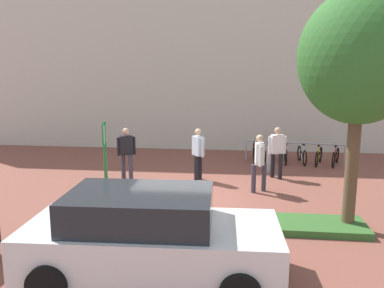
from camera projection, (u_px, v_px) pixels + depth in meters
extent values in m
plane|color=brown|center=(185.00, 199.00, 10.99)|extent=(60.00, 60.00, 0.00)
cube|color=beige|center=(207.00, 38.00, 17.56)|extent=(28.00, 1.20, 10.00)
cube|color=#336028|center=(210.00, 221.00, 9.12)|extent=(7.00, 1.10, 0.16)
cylinder|color=brown|center=(352.00, 169.00, 8.65)|extent=(0.28, 0.28, 2.78)
ellipsoid|color=#2D6628|center=(360.00, 57.00, 8.21)|extent=(2.60, 2.60, 2.86)
cylinder|color=#2D7238|center=(106.00, 172.00, 9.20)|extent=(0.08, 0.08, 2.38)
cube|color=#198C33|center=(104.00, 134.00, 9.03)|extent=(0.08, 0.36, 0.52)
cube|color=white|center=(104.00, 134.00, 9.03)|extent=(0.08, 0.30, 0.44)
torus|color=black|center=(89.00, 204.00, 9.55)|extent=(0.66, 0.11, 0.66)
torus|color=black|center=(130.00, 205.00, 9.51)|extent=(0.66, 0.11, 0.66)
cylinder|color=#1E7233|center=(109.00, 196.00, 9.49)|extent=(0.84, 0.10, 0.04)
cylinder|color=#1E7233|center=(113.00, 206.00, 9.53)|extent=(0.61, 0.08, 0.44)
cylinder|color=#1E7233|center=(101.00, 191.00, 9.47)|extent=(0.04, 0.04, 0.28)
cube|color=black|center=(101.00, 184.00, 9.44)|extent=(0.21, 0.09, 0.05)
cylinder|color=#1E7233|center=(124.00, 186.00, 9.42)|extent=(0.07, 0.42, 0.04)
cylinder|color=#99999E|center=(246.00, 150.00, 15.67)|extent=(0.06, 0.06, 0.80)
cylinder|color=#99999E|center=(344.00, 156.00, 14.72)|extent=(0.06, 0.06, 0.80)
cylinder|color=#99999E|center=(294.00, 143.00, 15.13)|extent=(3.67, 0.61, 0.06)
torus|color=black|center=(254.00, 156.00, 15.16)|extent=(0.06, 0.61, 0.61)
torus|color=black|center=(254.00, 151.00, 16.08)|extent=(0.06, 0.61, 0.61)
cylinder|color=red|center=(254.00, 148.00, 15.58)|extent=(0.04, 0.77, 0.03)
cylinder|color=red|center=(254.00, 153.00, 15.71)|extent=(0.04, 0.56, 0.40)
cylinder|color=red|center=(254.00, 146.00, 15.40)|extent=(0.03, 0.03, 0.26)
cube|color=black|center=(254.00, 143.00, 15.37)|extent=(0.08, 0.18, 0.05)
cylinder|color=red|center=(254.00, 141.00, 15.89)|extent=(0.39, 0.04, 0.04)
torus|color=black|center=(267.00, 156.00, 15.01)|extent=(0.22, 0.60, 0.61)
torus|color=black|center=(272.00, 152.00, 15.86)|extent=(0.22, 0.60, 0.61)
cylinder|color=gold|center=(270.00, 149.00, 15.40)|extent=(0.24, 0.75, 0.03)
cylinder|color=gold|center=(270.00, 154.00, 15.53)|extent=(0.18, 0.54, 0.40)
cylinder|color=gold|center=(269.00, 147.00, 15.23)|extent=(0.03, 0.03, 0.26)
cube|color=black|center=(269.00, 143.00, 15.20)|extent=(0.12, 0.20, 0.05)
cylinder|color=gold|center=(272.00, 142.00, 15.68)|extent=(0.38, 0.14, 0.04)
torus|color=black|center=(286.00, 157.00, 14.84)|extent=(0.11, 0.61, 0.61)
torus|color=black|center=(285.00, 153.00, 15.74)|extent=(0.11, 0.61, 0.61)
cylinder|color=red|center=(286.00, 150.00, 15.26)|extent=(0.10, 0.77, 0.03)
cylinder|color=red|center=(286.00, 155.00, 15.39)|extent=(0.08, 0.56, 0.40)
cylinder|color=red|center=(286.00, 148.00, 15.07)|extent=(0.03, 0.03, 0.26)
cube|color=black|center=(286.00, 144.00, 15.05)|extent=(0.09, 0.19, 0.05)
cylinder|color=red|center=(286.00, 142.00, 15.56)|extent=(0.39, 0.07, 0.04)
torus|color=black|center=(305.00, 158.00, 14.72)|extent=(0.09, 0.61, 0.61)
torus|color=black|center=(299.00, 153.00, 15.64)|extent=(0.09, 0.61, 0.61)
cylinder|color=silver|center=(302.00, 150.00, 15.15)|extent=(0.08, 0.77, 0.03)
cylinder|color=silver|center=(301.00, 156.00, 15.28)|extent=(0.07, 0.56, 0.40)
cylinder|color=silver|center=(303.00, 148.00, 14.96)|extent=(0.03, 0.03, 0.26)
cube|color=black|center=(304.00, 145.00, 14.93)|extent=(0.08, 0.19, 0.05)
cylinder|color=silver|center=(301.00, 143.00, 15.45)|extent=(0.39, 0.06, 0.04)
torus|color=black|center=(317.00, 159.00, 14.54)|extent=(0.26, 0.59, 0.61)
torus|color=black|center=(320.00, 154.00, 15.37)|extent=(0.26, 0.59, 0.61)
cylinder|color=gold|center=(319.00, 152.00, 14.92)|extent=(0.29, 0.74, 0.03)
cylinder|color=gold|center=(319.00, 157.00, 15.04)|extent=(0.22, 0.54, 0.40)
cylinder|color=gold|center=(318.00, 150.00, 14.75)|extent=(0.03, 0.03, 0.26)
cube|color=black|center=(319.00, 146.00, 14.72)|extent=(0.13, 0.20, 0.05)
cylinder|color=gold|center=(321.00, 144.00, 15.19)|extent=(0.38, 0.16, 0.04)
torus|color=black|center=(334.00, 160.00, 14.46)|extent=(0.28, 0.58, 0.61)
torus|color=black|center=(337.00, 155.00, 15.27)|extent=(0.28, 0.58, 0.61)
cylinder|color=red|center=(336.00, 152.00, 14.82)|extent=(0.31, 0.73, 0.03)
cylinder|color=red|center=(336.00, 158.00, 14.95)|extent=(0.24, 0.53, 0.40)
cylinder|color=red|center=(335.00, 150.00, 14.66)|extent=(0.03, 0.03, 0.26)
cube|color=black|center=(336.00, 146.00, 14.63)|extent=(0.14, 0.20, 0.05)
cylinder|color=red|center=(338.00, 144.00, 15.09)|extent=(0.37, 0.18, 0.04)
cylinder|color=#ADADB2|center=(269.00, 159.00, 13.88)|extent=(0.16, 0.16, 0.90)
cylinder|color=black|center=(200.00, 167.00, 12.88)|extent=(0.14, 0.14, 0.85)
cylinder|color=black|center=(196.00, 169.00, 12.60)|extent=(0.14, 0.14, 0.85)
cube|color=silver|center=(198.00, 146.00, 12.61)|extent=(0.43, 0.46, 0.62)
cylinder|color=silver|center=(194.00, 145.00, 12.83)|extent=(0.09, 0.09, 0.59)
cylinder|color=silver|center=(202.00, 148.00, 12.39)|extent=(0.09, 0.09, 0.59)
sphere|color=tan|center=(198.00, 132.00, 12.52)|extent=(0.22, 0.22, 0.22)
cylinder|color=#383342|center=(254.00, 179.00, 11.46)|extent=(0.14, 0.14, 0.85)
cylinder|color=#383342|center=(264.00, 177.00, 11.62)|extent=(0.14, 0.14, 0.85)
cube|color=white|center=(260.00, 154.00, 11.41)|extent=(0.26, 0.41, 0.62)
cylinder|color=white|center=(260.00, 156.00, 11.16)|extent=(0.09, 0.09, 0.59)
cylinder|color=white|center=(259.00, 153.00, 11.67)|extent=(0.09, 0.09, 0.59)
sphere|color=tan|center=(260.00, 138.00, 11.32)|extent=(0.22, 0.22, 0.22)
cylinder|color=black|center=(273.00, 165.00, 13.14)|extent=(0.14, 0.14, 0.85)
cylinder|color=black|center=(280.00, 167.00, 12.90)|extent=(0.14, 0.14, 0.85)
cube|color=white|center=(277.00, 144.00, 12.89)|extent=(0.44, 0.32, 0.62)
cylinder|color=white|center=(270.00, 145.00, 12.87)|extent=(0.09, 0.09, 0.59)
cylinder|color=white|center=(285.00, 145.00, 12.92)|extent=(0.09, 0.09, 0.59)
sphere|color=tan|center=(278.00, 131.00, 12.80)|extent=(0.22, 0.22, 0.22)
cylinder|color=#383342|center=(131.00, 168.00, 12.72)|extent=(0.14, 0.14, 0.85)
cylinder|color=#383342|center=(123.00, 166.00, 12.97)|extent=(0.14, 0.14, 0.85)
cube|color=black|center=(126.00, 145.00, 12.71)|extent=(0.46, 0.39, 0.62)
cylinder|color=black|center=(134.00, 146.00, 12.80)|extent=(0.09, 0.09, 0.59)
cylinder|color=black|center=(118.00, 147.00, 12.63)|extent=(0.09, 0.09, 0.59)
sphere|color=tan|center=(126.00, 131.00, 12.63)|extent=(0.22, 0.22, 0.22)
cube|color=silver|center=(152.00, 245.00, 6.67)|extent=(4.36, 1.94, 0.76)
cube|color=#1E2328|center=(140.00, 208.00, 6.57)|extent=(2.46, 1.66, 0.56)
cylinder|color=black|center=(236.00, 241.00, 7.49)|extent=(0.65, 0.24, 0.64)
cylinder|color=black|center=(88.00, 236.00, 7.72)|extent=(0.65, 0.24, 0.64)
cylinder|color=black|center=(48.00, 284.00, 5.96)|extent=(0.65, 0.24, 0.64)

